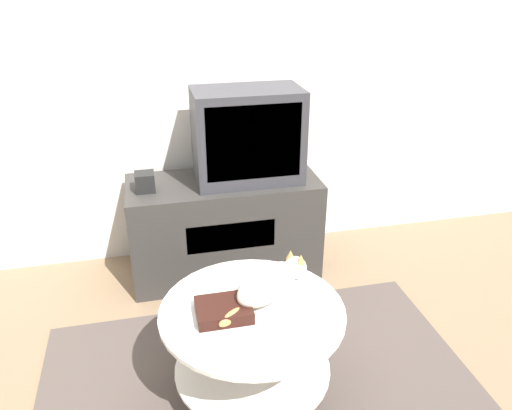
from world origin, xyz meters
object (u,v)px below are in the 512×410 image
object	(u,v)px
speaker	(145,182)
cat	(270,283)
tv	(248,136)
dvd_box	(224,310)

from	to	relation	value
speaker	cat	bearing A→B (deg)	-62.39
tv	speaker	world-z (taller)	tv
tv	cat	distance (m)	0.96
dvd_box	tv	bearing A→B (deg)	72.79
speaker	dvd_box	xyz separation A→B (m)	(0.25, -0.95, -0.15)
speaker	cat	xyz separation A→B (m)	(0.46, -0.87, -0.11)
dvd_box	cat	bearing A→B (deg)	22.01
dvd_box	cat	world-z (taller)	cat
tv	cat	bearing A→B (deg)	-96.44
speaker	cat	size ratio (longest dim) A/B	0.23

